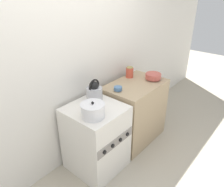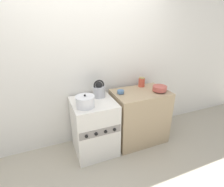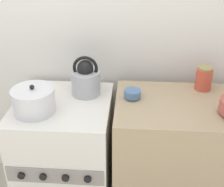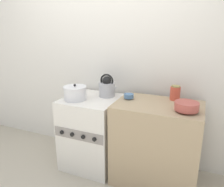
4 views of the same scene
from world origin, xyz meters
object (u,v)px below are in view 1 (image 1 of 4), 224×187
(cooking_pot, at_px, (93,110))
(small_ceramic_bowl, at_px, (118,89))
(kettle, at_px, (94,92))
(stove, at_px, (96,138))
(enamel_bowl, at_px, (153,76))
(storage_jar, at_px, (130,72))

(cooking_pot, bearing_deg, small_ceramic_bowl, 13.18)
(kettle, distance_m, small_ceramic_bowl, 0.32)
(stove, height_order, enamel_bowl, enamel_bowl)
(stove, xyz_separation_m, small_ceramic_bowl, (0.44, 0.03, 0.49))
(stove, xyz_separation_m, cooking_pot, (-0.14, -0.11, 0.49))
(stove, xyz_separation_m, storage_jar, (0.89, 0.18, 0.53))
(stove, relative_size, kettle, 3.18)
(enamel_bowl, bearing_deg, small_ceramic_bowl, 166.09)
(cooking_pot, distance_m, enamel_bowl, 1.16)
(stove, distance_m, cooking_pot, 0.52)
(stove, xyz_separation_m, kettle, (0.14, 0.13, 0.52))
(small_ceramic_bowl, height_order, storage_jar, storage_jar)
(stove, bearing_deg, storage_jar, 11.44)
(kettle, bearing_deg, small_ceramic_bowl, -19.95)
(enamel_bowl, xyz_separation_m, storage_jar, (-0.14, 0.30, 0.02))
(small_ceramic_bowl, bearing_deg, kettle, 160.05)
(storage_jar, bearing_deg, stove, -168.56)
(cooking_pot, xyz_separation_m, enamel_bowl, (1.16, -0.01, 0.01))
(stove, xyz_separation_m, enamel_bowl, (1.03, -0.12, 0.51))
(kettle, height_order, enamel_bowl, kettle)
(stove, height_order, cooking_pot, cooking_pot)
(storage_jar, bearing_deg, small_ceramic_bowl, -161.12)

